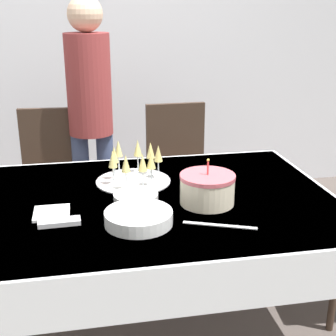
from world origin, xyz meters
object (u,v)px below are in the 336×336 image
at_px(dining_chair_far_right, 179,170).
at_px(birthday_cake, 207,189).
at_px(plate_stack_main, 140,218).
at_px(champagne_tray, 134,165).
at_px(plate_stack_dessert, 136,197).
at_px(person_standing, 90,104).
at_px(dining_chair_far_left, 52,178).

relative_size(dining_chair_far_right, birthday_cake, 3.89).
xyz_separation_m(birthday_cake, plate_stack_main, (-0.32, -0.15, -0.04)).
height_order(champagne_tray, plate_stack_main, champagne_tray).
height_order(birthday_cake, plate_stack_dessert, birthday_cake).
bearing_deg(plate_stack_dessert, dining_chair_far_right, 66.83).
distance_m(birthday_cake, person_standing, 1.21).
bearing_deg(dining_chair_far_left, dining_chair_far_right, 0.02).
bearing_deg(dining_chair_far_left, champagne_tray, -56.81).
bearing_deg(birthday_cake, person_standing, 113.32).
bearing_deg(birthday_cake, champagne_tray, 130.58).
xyz_separation_m(dining_chair_far_left, dining_chair_far_right, (0.83, 0.00, 0.00)).
bearing_deg(dining_chair_far_left, person_standing, 15.31).
bearing_deg(champagne_tray, birthday_cake, -49.42).
height_order(dining_chair_far_left, champagne_tray, dining_chair_far_left).
distance_m(dining_chair_far_right, plate_stack_dessert, 1.03).
bearing_deg(dining_chair_far_left, plate_stack_dessert, -65.10).
bearing_deg(champagne_tray, person_standing, 103.74).
relative_size(plate_stack_dessert, person_standing, 0.13).
relative_size(dining_chair_far_left, plate_stack_dessert, 4.69).
relative_size(birthday_cake, plate_stack_dessert, 1.20).
height_order(champagne_tray, plate_stack_dessert, champagne_tray).
distance_m(dining_chair_far_left, champagne_tray, 0.88).
distance_m(dining_chair_far_right, champagne_tray, 0.84).
xyz_separation_m(birthday_cake, plate_stack_dessert, (-0.31, 0.10, -0.05)).
height_order(dining_chair_far_left, dining_chair_far_right, same).
height_order(birthday_cake, champagne_tray, birthday_cake).
height_order(dining_chair_far_right, person_standing, person_standing).
relative_size(dining_chair_far_right, plate_stack_main, 3.45).
relative_size(plate_stack_main, person_standing, 0.17).
xyz_separation_m(dining_chair_far_left, birthday_cake, (0.74, -1.03, 0.28)).
distance_m(dining_chair_far_right, person_standing, 0.73).
distance_m(dining_chair_far_left, plate_stack_dessert, 1.05).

